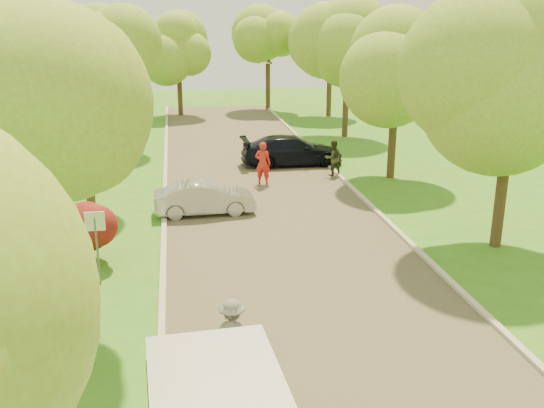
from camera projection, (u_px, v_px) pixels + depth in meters
ground at (335, 339)px, 14.32m from camera, size 100.00×100.00×0.00m
road at (278, 227)px, 21.86m from camera, size 8.00×60.00×0.01m
curb_left at (164, 231)px, 21.22m from camera, size 0.18×60.00×0.12m
curb_right at (385, 219)px, 22.46m from camera, size 0.18×60.00×0.12m
street_sign at (96, 233)px, 16.74m from camera, size 0.55×0.06×2.17m
red_shrub at (86, 231)px, 18.21m from camera, size 1.70×1.70×1.95m
tree_l_mida at (40, 122)px, 12.75m from camera, size 4.71×4.60×7.39m
tree_l_midb at (86, 89)px, 23.21m from camera, size 4.30×4.20×6.62m
tree_l_far at (117, 51)px, 32.43m from camera, size 4.92×4.80×7.79m
tree_r_mida at (522, 76)px, 18.44m from camera, size 5.13×5.00×7.95m
tree_r_midb at (401, 72)px, 27.05m from camera, size 4.51×4.40×7.01m
tree_r_far at (352, 40)px, 36.28m from camera, size 5.33×5.20×8.34m
tree_bg_a at (89, 46)px, 39.64m from camera, size 5.12×5.00×7.72m
tree_bg_b at (333, 40)px, 44.05m from camera, size 5.12×5.00×7.95m
tree_bg_c at (181, 47)px, 44.41m from camera, size 4.92×4.80×7.33m
tree_bg_d at (271, 41)px, 47.27m from camera, size 5.12×5.00×7.72m
silver_sedan at (205, 198)px, 23.09m from camera, size 3.88×1.50×1.26m
dark_sedan at (292, 150)px, 30.64m from camera, size 5.16×2.13×1.49m
longboard at (233, 366)px, 13.05m from camera, size 0.45×0.83×0.09m
skateboarder at (233, 334)px, 12.81m from camera, size 1.13×0.85×1.56m
person_striped at (263, 163)px, 27.00m from camera, size 0.83×0.69×1.95m
person_olive at (333, 158)px, 28.56m from camera, size 0.97×0.84×1.70m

